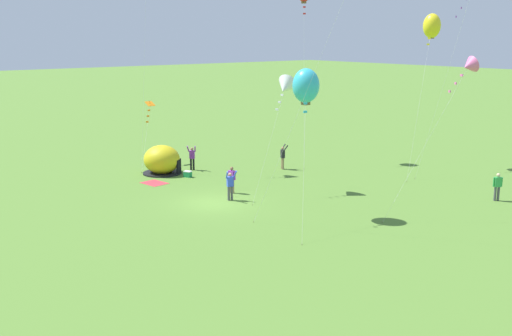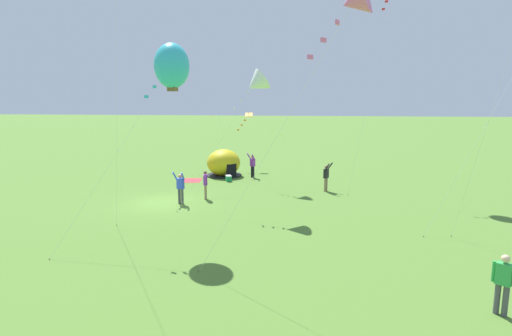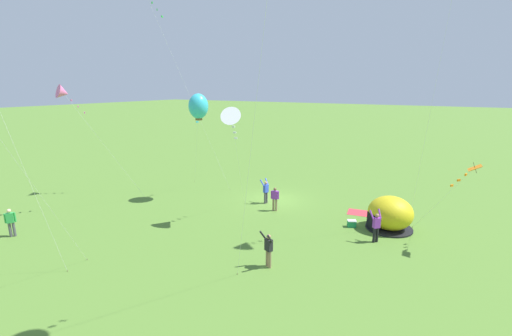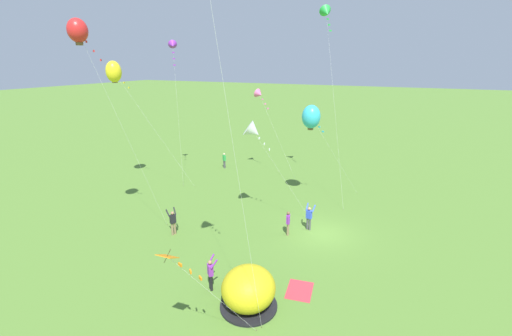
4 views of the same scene
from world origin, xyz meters
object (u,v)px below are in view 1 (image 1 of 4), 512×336
(person_near_tent, at_px, (497,185))
(kite_white, at_px, (285,87))
(person_strolling, at_px, (192,157))
(kite_cyan, at_px, (306,86))
(person_far_back, at_px, (232,178))
(person_arms_raised, at_px, (283,156))
(kite_pink, at_px, (469,66))
(person_flying_kite, at_px, (230,184))
(kite_yellow, at_px, (432,26))
(cooler_box, at_px, (188,174))
(kite_orange, at_px, (149,108))
(popup_tent, at_px, (162,160))

(person_near_tent, height_order, kite_white, kite_white)
(person_strolling, xyz_separation_m, kite_cyan, (13.49, -1.15, 6.22))
(person_far_back, bearing_deg, person_strolling, 167.31)
(person_near_tent, distance_m, person_arms_raised, 15.45)
(kite_cyan, bearing_deg, person_strolling, 175.11)
(person_arms_raised, bearing_deg, kite_pink, 0.97)
(person_flying_kite, bearing_deg, kite_yellow, 86.87)
(person_strolling, distance_m, person_arms_raised, 6.81)
(person_arms_raised, height_order, kite_cyan, kite_cyan)
(cooler_box, bearing_deg, kite_white, 24.24)
(person_near_tent, height_order, kite_orange, kite_orange)
(person_flying_kite, distance_m, kite_cyan, 8.08)
(kite_orange, bearing_deg, person_far_back, -2.11)
(cooler_box, xyz_separation_m, person_flying_kite, (6.86, -1.23, 0.78))
(kite_cyan, height_order, kite_pink, kite_pink)
(cooler_box, height_order, person_near_tent, person_near_tent)
(person_near_tent, relative_size, kite_orange, 0.35)
(popup_tent, bearing_deg, person_arms_raised, 61.02)
(popup_tent, xyz_separation_m, person_near_tent, (19.14, 12.33, -0.03))
(kite_yellow, xyz_separation_m, kite_cyan, (3.92, -16.40, -3.33))
(cooler_box, distance_m, kite_orange, 7.15)
(person_near_tent, height_order, kite_pink, kite_pink)
(kite_orange, bearing_deg, popup_tent, -16.95)
(cooler_box, xyz_separation_m, kite_yellow, (7.84, 16.74, 10.33))
(person_arms_raised, height_order, person_far_back, person_arms_raised)
(popup_tent, distance_m, kite_white, 11.37)
(person_far_back, relative_size, kite_pink, 0.20)
(person_arms_raised, height_order, kite_pink, kite_pink)
(cooler_box, distance_m, person_near_tent, 20.56)
(kite_orange, bearing_deg, kite_pink, 16.92)
(person_arms_raised, xyz_separation_m, person_far_back, (3.27, -7.15, -0.03))
(person_strolling, relative_size, kite_cyan, 0.23)
(cooler_box, height_order, kite_yellow, kite_yellow)
(person_near_tent, relative_size, kite_white, 0.23)
(cooler_box, relative_size, person_strolling, 0.34)
(person_near_tent, xyz_separation_m, person_far_back, (-11.51, -11.61, 0.00))
(kite_white, bearing_deg, cooler_box, -155.76)
(person_flying_kite, bearing_deg, popup_tent, 177.66)
(popup_tent, xyz_separation_m, kite_pink, (19.22, 8.12, 7.27))
(person_near_tent, bearing_deg, person_far_back, -134.75)
(person_arms_raised, distance_m, kite_pink, 16.55)
(kite_cyan, bearing_deg, person_near_tent, 64.59)
(person_near_tent, distance_m, kite_white, 14.34)
(kite_pink, bearing_deg, kite_yellow, 134.39)
(person_far_back, distance_m, kite_pink, 15.57)
(person_strolling, height_order, kite_cyan, kite_cyan)
(person_near_tent, height_order, person_arms_raised, person_arms_raised)
(person_strolling, distance_m, person_flying_kite, 9.01)
(kite_cyan, bearing_deg, kite_yellow, 103.44)
(person_strolling, height_order, kite_white, kite_white)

